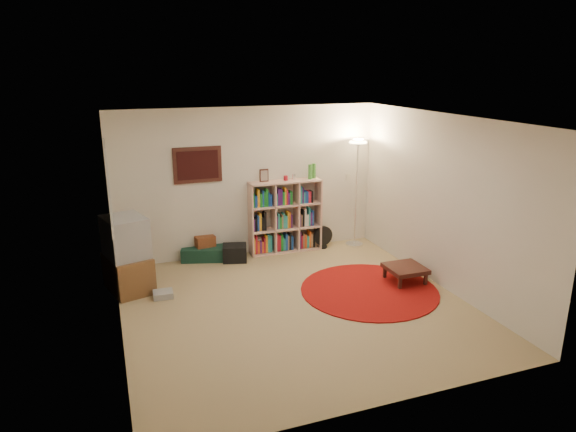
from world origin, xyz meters
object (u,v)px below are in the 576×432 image
at_px(floor_fan, 323,237).
at_px(tv_stand, 127,256).
at_px(side_table, 405,269).
at_px(bookshelf, 284,217).
at_px(suitcase, 203,253).
at_px(floor_lamp, 358,157).

bearing_deg(floor_fan, tv_stand, -174.40).
bearing_deg(tv_stand, side_table, -32.09).
relative_size(bookshelf, suitcase, 1.92).
relative_size(bookshelf, side_table, 2.76).
distance_m(bookshelf, tv_stand, 2.77).
distance_m(floor_fan, side_table, 1.89).
distance_m(bookshelf, side_table, 2.33).
distance_m(bookshelf, suitcase, 1.50).
xyz_separation_m(bookshelf, tv_stand, (-2.65, -0.80, -0.08)).
bearing_deg(side_table, suitcase, 143.12).
bearing_deg(floor_lamp, tv_stand, -170.95).
height_order(floor_fan, suitcase, floor_fan).
bearing_deg(floor_fan, bookshelf, 164.42).
height_order(floor_lamp, side_table, floor_lamp).
relative_size(suitcase, side_table, 1.44).
bearing_deg(bookshelf, floor_fan, -8.57).
bearing_deg(side_table, floor_fan, 107.04).
relative_size(bookshelf, tv_stand, 1.37).
xyz_separation_m(floor_lamp, suitcase, (-2.71, 0.25, -1.49)).
bearing_deg(floor_fan, floor_lamp, -11.14).
distance_m(tv_stand, side_table, 4.07).
height_order(floor_lamp, floor_fan, floor_lamp).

